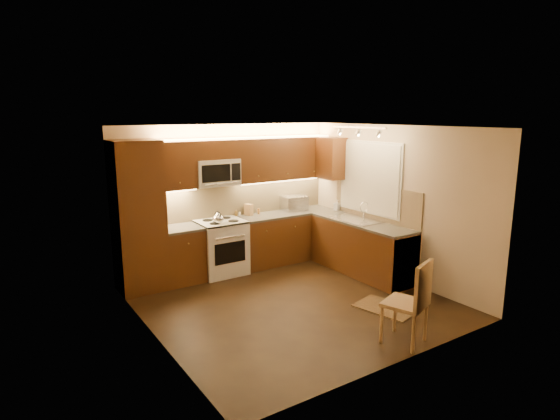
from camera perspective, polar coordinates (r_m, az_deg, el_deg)
floor at (r=6.84m, az=1.51°, el=-11.24°), size 4.00×4.00×0.01m
ceiling at (r=6.30m, az=1.63°, el=10.17°), size 4.00×4.00×0.01m
wall_back at (r=8.15m, az=-6.50°, el=1.63°), size 4.00×0.01×2.50m
wall_front at (r=5.01m, az=14.82°, el=-5.21°), size 4.00×0.01×2.50m
wall_left at (r=5.59m, az=-15.53°, el=-3.45°), size 0.01×4.00×2.50m
wall_right at (r=7.75m, az=13.79°, el=0.84°), size 0.01×4.00×2.50m
pantry at (r=7.30m, az=-17.02°, el=-0.81°), size 0.70×0.60×2.30m
base_cab_back_left at (r=7.68m, az=-11.96°, el=-5.48°), size 0.62×0.60×0.86m
counter_back_left at (r=7.56m, az=-12.10°, el=-2.22°), size 0.62×0.60×0.04m
base_cab_back_right at (r=8.59m, az=0.75°, el=-3.37°), size 1.92×0.60×0.86m
counter_back_right at (r=8.48m, az=0.76°, el=-0.44°), size 1.92×0.60×0.04m
base_cab_right at (r=8.01m, az=9.94°, el=-4.68°), size 0.60×2.00×0.86m
counter_right at (r=7.90m, az=10.05°, el=-1.55°), size 0.60×2.00×0.04m
dishwasher at (r=7.54m, az=13.59°, el=-5.89°), size 0.58×0.60×0.84m
backsplash_back at (r=8.31m, az=-4.31°, el=1.52°), size 3.30×0.02×0.60m
backsplash_right at (r=8.03m, az=11.64°, el=0.95°), size 0.02×2.00×0.60m
upper_cab_back_left at (r=7.51m, az=-12.78°, el=5.37°), size 0.62×0.35×0.75m
upper_cab_back_right at (r=8.43m, az=0.30°, el=6.34°), size 1.92×0.35×0.75m
upper_cab_bridge at (r=7.75m, az=-8.05°, el=7.37°), size 0.76×0.35×0.31m
upper_cab_right_corner at (r=8.56m, az=6.30°, el=6.35°), size 0.35×0.50×0.75m
stove at (r=7.91m, az=-7.24°, el=-4.57°), size 0.76×0.65×0.92m
microwave at (r=7.78m, az=-7.92°, el=4.61°), size 0.76×0.38×0.44m
window_frame at (r=8.07m, az=10.99°, el=3.91°), size 0.03×1.44×1.24m
window_blinds at (r=8.05m, az=10.88°, el=3.90°), size 0.02×1.36×1.16m
sink at (r=7.98m, az=9.34°, el=-0.68°), size 0.52×0.86×0.15m
faucet at (r=8.09m, az=10.30°, el=-0.01°), size 0.20×0.04×0.30m
track_light_bar at (r=7.59m, az=9.65°, el=9.99°), size 0.04×1.20×0.03m
kettle at (r=7.58m, az=-7.63°, el=-0.91°), size 0.22×0.22×0.21m
toaster_oven at (r=8.67m, az=1.74°, el=0.86°), size 0.47×0.36×0.27m
knife_block at (r=8.25m, az=-3.87°, el=0.05°), size 0.13×0.17×0.20m
spice_jar_a at (r=8.11m, az=-4.97°, el=-0.56°), size 0.05×0.05×0.10m
spice_jar_b at (r=8.22m, az=-5.39°, el=-0.42°), size 0.06×0.06×0.09m
spice_jar_c at (r=8.42m, az=-2.82°, el=-0.11°), size 0.05×0.05×0.08m
spice_jar_d at (r=8.35m, az=-2.63°, el=-0.15°), size 0.05×0.05×0.10m
soap_bottle at (r=8.71m, az=7.01°, el=0.61°), size 0.11×0.11×0.20m
rug at (r=6.80m, az=12.88°, el=-11.63°), size 0.72×0.92×0.01m
dining_chair at (r=5.74m, az=15.11°, el=-10.79°), size 0.58×0.58×1.03m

